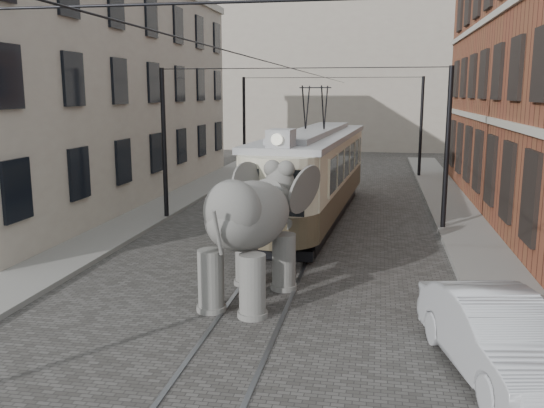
# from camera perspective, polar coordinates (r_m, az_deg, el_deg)

# --- Properties ---
(ground) EXTENTS (120.00, 120.00, 0.00)m
(ground) POSITION_cam_1_polar(r_m,az_deg,el_deg) (16.96, 0.55, -6.52)
(ground) COLOR #494643
(tram_rails) EXTENTS (1.54, 80.00, 0.02)m
(tram_rails) POSITION_cam_1_polar(r_m,az_deg,el_deg) (16.96, 0.55, -6.49)
(tram_rails) COLOR slate
(tram_rails) RESTS_ON ground
(sidewalk_right) EXTENTS (2.00, 60.00, 0.15)m
(sidewalk_right) POSITION_cam_1_polar(r_m,az_deg,el_deg) (17.03, 21.03, -6.94)
(sidewalk_right) COLOR slate
(sidewalk_right) RESTS_ON ground
(sidewalk_left) EXTENTS (2.00, 60.00, 0.15)m
(sidewalk_left) POSITION_cam_1_polar(r_m,az_deg,el_deg) (19.10, -19.11, -4.91)
(sidewalk_left) COLOR slate
(sidewalk_left) RESTS_ON ground
(stucco_building) EXTENTS (7.00, 24.00, 10.00)m
(stucco_building) POSITION_cam_1_polar(r_m,az_deg,el_deg) (29.37, -17.85, 10.20)
(stucco_building) COLOR gray
(stucco_building) RESTS_ON ground
(distant_block) EXTENTS (28.00, 10.00, 14.00)m
(distant_block) POSITION_cam_1_polar(r_m,az_deg,el_deg) (56.05, 7.73, 12.72)
(distant_block) COLOR gray
(distant_block) RESTS_ON ground
(catenary) EXTENTS (11.00, 30.20, 6.00)m
(catenary) POSITION_cam_1_polar(r_m,az_deg,el_deg) (21.26, 2.34, 5.26)
(catenary) COLOR black
(catenary) RESTS_ON ground
(tram) EXTENTS (3.59, 13.50, 5.30)m
(tram) POSITION_cam_1_polar(r_m,az_deg,el_deg) (23.55, 4.16, 4.93)
(tram) COLOR beige
(tram) RESTS_ON ground
(elephant) EXTENTS (3.92, 5.83, 3.29)m
(elephant) POSITION_cam_1_polar(r_m,az_deg,el_deg) (14.25, -2.25, -3.04)
(elephant) COLOR #625F5A
(elephant) RESTS_ON ground
(parked_car) EXTENTS (2.62, 4.76, 1.49)m
(parked_car) POSITION_cam_1_polar(r_m,az_deg,el_deg) (11.52, 21.18, -11.95)
(parked_car) COLOR #B1B1B6
(parked_car) RESTS_ON ground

